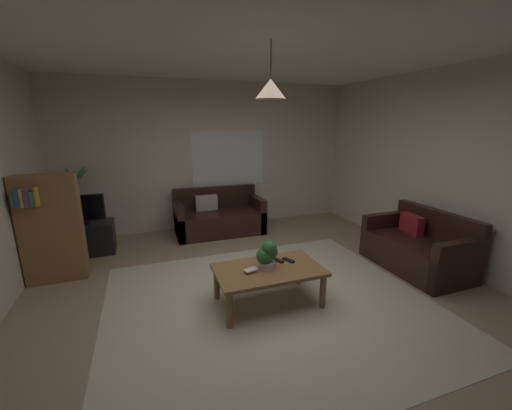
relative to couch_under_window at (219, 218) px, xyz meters
The scene contains 19 objects.
floor 2.42m from the couch_under_window, 90.42° to the right, with size 5.52×5.74×0.02m, color #9E8466.
rug 2.62m from the couch_under_window, 90.39° to the right, with size 3.59×3.16×0.01m, color beige.
wall_back 1.21m from the couch_under_window, 92.06° to the left, with size 5.64×0.06×2.76m, color beige.
wall_right 3.83m from the couch_under_window, 40.98° to the right, with size 0.06×5.74×2.76m, color beige.
ceiling 3.46m from the couch_under_window, 90.42° to the right, with size 5.52×5.74×0.02m, color white.
window_pane 1.19m from the couch_under_window, 53.84° to the left, with size 1.43×0.01×1.06m, color white.
couch_under_window is the anchor object (origin of this frame).
couch_right_side 3.33m from the couch_under_window, 46.77° to the right, with size 0.80×1.38×0.82m.
coffee_table 2.56m from the couch_under_window, 90.65° to the right, with size 1.18×0.70×0.43m.
book_on_table_0 2.58m from the couch_under_window, 95.49° to the right, with size 0.12×0.09×0.02m, color #B22D2D.
book_on_table_1 2.60m from the couch_under_window, 95.45° to the right, with size 0.15×0.08×0.02m, color beige.
remote_on_table_0 2.48m from the couch_under_window, 83.94° to the right, with size 0.05×0.16×0.02m, color black.
remote_on_table_1 2.43m from the couch_under_window, 86.55° to the right, with size 0.05×0.16×0.02m, color black.
potted_plant_on_table 2.57m from the couch_under_window, 90.87° to the right, with size 0.24×0.20×0.33m.
tv_stand 2.25m from the couch_under_window, behind, with size 0.90×0.44×0.50m, color black.
tv 2.29m from the couch_under_window, behind, with size 0.72×0.16×0.45m.
potted_palm_corner 2.42m from the couch_under_window, behind, with size 0.83×0.81×1.41m.
bookshelf_corner 2.70m from the couch_under_window, 155.02° to the right, with size 0.70×0.31×1.40m.
pendant_lamp 3.27m from the couch_under_window, 90.65° to the right, with size 0.30×0.30×0.53m.
Camera 1 is at (-1.23, -3.12, 2.00)m, focal length 22.06 mm.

